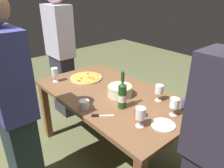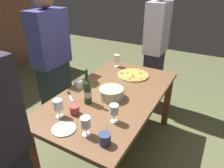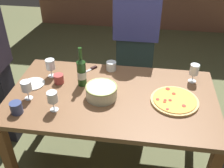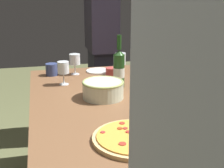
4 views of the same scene
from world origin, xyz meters
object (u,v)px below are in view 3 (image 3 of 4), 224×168
object	(u,v)px
wine_glass_by_bottle	(52,97)
person_guest_right	(136,34)
cup_spare	(59,79)
wine_glass_near_pizza	(26,87)
dining_table	(112,104)
wine_bottle	(82,72)
pizza	(174,101)
pizza_knife	(91,69)
cup_amber	(111,66)
wine_glass_far_right	(194,70)
wine_glass_far_left	(50,65)
serving_bowl	(101,91)
side_plate	(33,84)
cup_ceramic	(16,108)

from	to	relation	value
wine_glass_by_bottle	person_guest_right	bearing A→B (deg)	65.71
cup_spare	wine_glass_near_pizza	bearing A→B (deg)	-125.09
dining_table	wine_bottle	size ratio (longest dim) A/B	4.80
pizza	wine_glass_by_bottle	world-z (taller)	wine_glass_by_bottle
dining_table	pizza_knife	xyz separation A→B (m)	(-0.24, 0.34, 0.10)
pizza_knife	cup_amber	bearing A→B (deg)	8.41
cup_amber	pizza_knife	size ratio (longest dim) A/B	0.55
wine_glass_near_pizza	cup_amber	size ratio (longest dim) A/B	1.74
wine_glass_far_right	cup_spare	bearing A→B (deg)	-170.77
pizza	cup_spare	distance (m)	0.94
pizza_knife	person_guest_right	distance (m)	0.67
wine_glass_far_left	cup_spare	bearing A→B (deg)	-43.89
wine_glass_far_left	cup_spare	size ratio (longest dim) A/B	1.95
serving_bowl	wine_bottle	xyz separation A→B (m)	(-0.18, 0.14, 0.07)
pizza	side_plate	size ratio (longest dim) A/B	1.93
wine_bottle	cup_ceramic	world-z (taller)	wine_bottle
wine_glass_by_bottle	pizza_knife	world-z (taller)	wine_glass_by_bottle
dining_table	pizza	xyz separation A→B (m)	(0.47, -0.02, 0.10)
wine_bottle	wine_glass_by_bottle	xyz separation A→B (m)	(-0.13, -0.34, -0.01)
cup_ceramic	side_plate	xyz separation A→B (m)	(-0.02, 0.35, -0.04)
wine_glass_near_pizza	side_plate	bearing A→B (deg)	101.48
wine_glass_by_bottle	wine_glass_far_left	distance (m)	0.46
wine_glass_far_left	pizza_knife	distance (m)	0.36
wine_glass_far_right	side_plate	distance (m)	1.31
wine_glass_far_left	cup_ceramic	xyz separation A→B (m)	(-0.09, -0.49, -0.07)
wine_glass_far_left	side_plate	size ratio (longest dim) A/B	0.86
pizza	cup_spare	world-z (taller)	cup_spare
cup_spare	pizza_knife	world-z (taller)	cup_spare
wine_glass_far_right	pizza_knife	size ratio (longest dim) A/B	1.00
pizza	pizza_knife	xyz separation A→B (m)	(-0.71, 0.36, -0.01)
dining_table	wine_glass_near_pizza	distance (m)	0.66
wine_glass_far_left	pizza_knife	size ratio (longest dim) A/B	1.00
side_plate	person_guest_right	distance (m)	1.15
wine_glass_near_pizza	wine_glass_by_bottle	world-z (taller)	wine_glass_by_bottle
wine_glass_far_left	cup_amber	bearing A→B (deg)	19.54
wine_bottle	dining_table	bearing A→B (deg)	-22.59
wine_bottle	side_plate	distance (m)	0.42
wine_glass_near_pizza	pizza_knife	distance (m)	0.61
cup_ceramic	cup_amber	bearing A→B (deg)	49.15
wine_glass_by_bottle	cup_amber	world-z (taller)	wine_glass_by_bottle
wine_glass_far_right	cup_amber	size ratio (longest dim) A/B	1.81
pizza_knife	cup_ceramic	bearing A→B (deg)	-121.72
cup_ceramic	pizza_knife	bearing A→B (deg)	58.28
serving_bowl	cup_ceramic	size ratio (longest dim) A/B	2.78
side_plate	pizza_knife	world-z (taller)	pizza_knife
dining_table	side_plate	size ratio (longest dim) A/B	8.67
cup_spare	person_guest_right	size ratio (longest dim) A/B	0.05
serving_bowl	side_plate	size ratio (longest dim) A/B	1.31
cup_ceramic	person_guest_right	world-z (taller)	person_guest_right
wine_glass_by_bottle	cup_spare	xyz separation A→B (m)	(-0.07, 0.34, -0.07)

